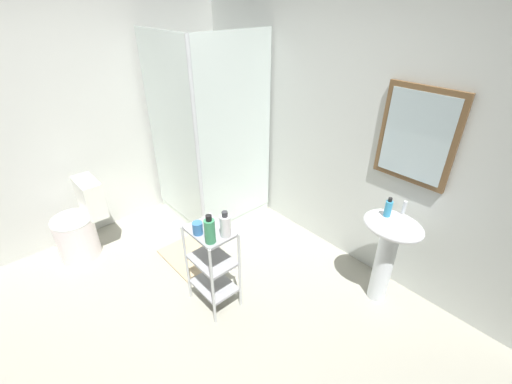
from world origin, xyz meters
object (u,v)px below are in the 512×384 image
(lotion_bottle_white, at_px, (225,226))
(rinse_cup, at_px, (198,228))
(storage_cart, at_px, (212,261))
(pedestal_sink, at_px, (389,243))
(shower_stall, at_px, (211,179))
(hand_soap_bottle, at_px, (388,208))
(body_wash_bottle_green, at_px, (210,230))
(bath_mat, at_px, (190,257))
(toilet, at_px, (80,226))

(lotion_bottle_white, bearing_deg, rinse_cup, -139.81)
(rinse_cup, bearing_deg, storage_cart, 73.25)
(pedestal_sink, distance_m, storage_cart, 1.39)
(shower_stall, relative_size, rinse_cup, 20.97)
(storage_cart, height_order, hand_soap_bottle, hand_soap_bottle)
(lotion_bottle_white, distance_m, body_wash_bottle_green, 0.12)
(shower_stall, xyz_separation_m, pedestal_sink, (1.97, 0.30, 0.12))
(bath_mat, bearing_deg, pedestal_sink, 32.10)
(rinse_cup, bearing_deg, body_wash_bottle_green, 4.76)
(lotion_bottle_white, relative_size, bath_mat, 0.35)
(pedestal_sink, bearing_deg, bath_mat, -147.90)
(body_wash_bottle_green, height_order, bath_mat, body_wash_bottle_green)
(pedestal_sink, xyz_separation_m, lotion_bottle_white, (-0.75, -1.01, 0.25))
(lotion_bottle_white, height_order, body_wash_bottle_green, body_wash_bottle_green)
(shower_stall, relative_size, hand_soap_bottle, 12.79)
(storage_cart, relative_size, hand_soap_bottle, 4.73)
(toilet, bearing_deg, bath_mat, 42.67)
(toilet, xyz_separation_m, hand_soap_bottle, (2.20, 1.64, 0.56))
(toilet, distance_m, bath_mat, 1.10)
(shower_stall, xyz_separation_m, hand_soap_bottle, (1.91, 0.29, 0.41))
(pedestal_sink, bearing_deg, storage_cart, -129.71)
(body_wash_bottle_green, bearing_deg, pedestal_sink, 55.93)
(lotion_bottle_white, xyz_separation_m, rinse_cup, (-0.16, -0.13, -0.04))
(lotion_bottle_white, relative_size, body_wash_bottle_green, 0.93)
(toilet, height_order, lotion_bottle_white, lotion_bottle_white)
(pedestal_sink, height_order, bath_mat, pedestal_sink)
(lotion_bottle_white, xyz_separation_m, body_wash_bottle_green, (-0.02, -0.12, 0.01))
(storage_cart, bearing_deg, shower_stall, 144.96)
(shower_stall, bearing_deg, body_wash_bottle_green, -34.74)
(shower_stall, height_order, body_wash_bottle_green, shower_stall)
(rinse_cup, bearing_deg, bath_mat, 159.75)
(hand_soap_bottle, distance_m, rinse_cup, 1.42)
(storage_cart, height_order, body_wash_bottle_green, body_wash_bottle_green)
(storage_cart, height_order, lotion_bottle_white, lotion_bottle_white)
(toilet, relative_size, storage_cart, 1.03)
(hand_soap_bottle, height_order, bath_mat, hand_soap_bottle)
(storage_cart, distance_m, hand_soap_bottle, 1.41)
(hand_soap_bottle, relative_size, bath_mat, 0.26)
(storage_cart, height_order, bath_mat, storage_cart)
(storage_cart, xyz_separation_m, hand_soap_bottle, (0.82, 1.05, 0.44))
(bath_mat, bearing_deg, toilet, -137.33)
(shower_stall, distance_m, toilet, 1.39)
(toilet, relative_size, body_wash_bottle_green, 3.38)
(shower_stall, relative_size, body_wash_bottle_green, 8.89)
(toilet, xyz_separation_m, lotion_bottle_white, (1.51, 0.64, 0.52))
(rinse_cup, distance_m, bath_mat, 0.99)
(toilet, xyz_separation_m, bath_mat, (0.78, 0.72, -0.31))
(toilet, distance_m, lotion_bottle_white, 1.72)
(toilet, height_order, storage_cart, toilet)
(storage_cart, xyz_separation_m, lotion_bottle_white, (0.13, 0.05, 0.40))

